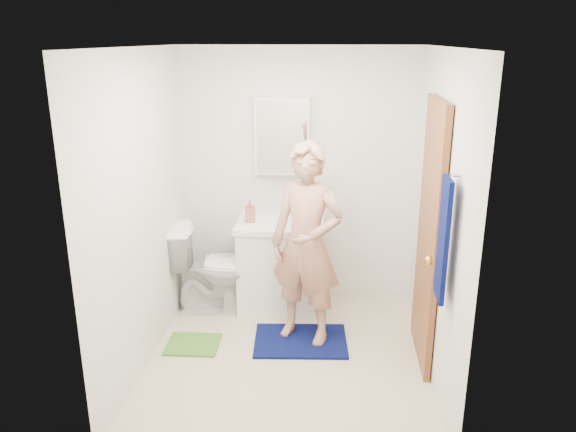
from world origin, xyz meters
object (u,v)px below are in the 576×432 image
object	(u,v)px
medicine_cabinet	(282,136)
towel	(443,240)
toilet	(216,268)
soap_dispenser	(250,211)
man	(307,244)
vanity_cabinet	(280,267)
toothbrush_cup	(313,215)

from	to	relation	value
medicine_cabinet	towel	xyz separation A→B (m)	(1.18, -1.71, -0.35)
toilet	soap_dispenser	world-z (taller)	soap_dispenser
soap_dispenser	man	size ratio (longest dim) A/B	0.12
vanity_cabinet	medicine_cabinet	distance (m)	1.22
vanity_cabinet	toilet	size ratio (longest dim) A/B	0.95
toilet	toothbrush_cup	xyz separation A→B (m)	(0.89, 0.20, 0.48)
vanity_cabinet	man	xyz separation A→B (m)	(0.28, -0.61, 0.46)
toilet	towel	bearing A→B (deg)	-136.02
vanity_cabinet	towel	world-z (taller)	towel
vanity_cabinet	soap_dispenser	world-z (taller)	soap_dispenser
soap_dispenser	toilet	bearing A→B (deg)	-164.13
toilet	man	bearing A→B (deg)	-127.79
towel	toilet	size ratio (longest dim) A/B	0.95
man	towel	bearing A→B (deg)	-23.65
soap_dispenser	man	bearing A→B (deg)	-46.48
medicine_cabinet	toilet	size ratio (longest dim) A/B	0.83
soap_dispenser	toothbrush_cup	size ratio (longest dim) A/B	1.76
towel	toilet	distance (m)	2.39
vanity_cabinet	towel	distance (m)	2.08
medicine_cabinet	soap_dispenser	xyz separation A→B (m)	(-0.27, -0.25, -0.65)
medicine_cabinet	toilet	bearing A→B (deg)	-149.97
toothbrush_cup	man	xyz separation A→B (m)	(-0.02, -0.69, -0.04)
vanity_cabinet	toothbrush_cup	bearing A→B (deg)	15.83
vanity_cabinet	towel	bearing A→B (deg)	-51.53
towel	toilet	xyz separation A→B (m)	(-1.77, 1.37, -0.83)
vanity_cabinet	soap_dispenser	distance (m)	0.62
vanity_cabinet	medicine_cabinet	bearing A→B (deg)	90.00
towel	toothbrush_cup	world-z (taller)	towel
soap_dispenser	toothbrush_cup	bearing A→B (deg)	10.91
toilet	toothbrush_cup	distance (m)	1.03
vanity_cabinet	man	bearing A→B (deg)	-65.37
soap_dispenser	medicine_cabinet	bearing A→B (deg)	42.51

